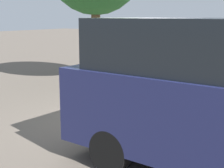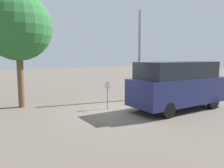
{
  "view_description": "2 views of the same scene",
  "coord_description": "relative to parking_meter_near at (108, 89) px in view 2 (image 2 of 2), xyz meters",
  "views": [
    {
      "loc": [
        4.04,
        -6.14,
        2.39
      ],
      "look_at": [
        -0.45,
        0.06,
        0.85
      ],
      "focal_mm": 55.0,
      "sensor_mm": 36.0,
      "label": 1
    },
    {
      "loc": [
        -5.83,
        -8.33,
        2.59
      ],
      "look_at": [
        -0.08,
        0.38,
        1.28
      ],
      "focal_mm": 35.0,
      "sensor_mm": 36.0,
      "label": 2
    }
  ],
  "objects": [
    {
      "name": "ground_plane",
      "position": [
        0.13,
        -0.69,
        -1.02
      ],
      "size": [
        80.0,
        80.0,
        0.0
      ],
      "primitive_type": "plane",
      "color": "#60564C"
    },
    {
      "name": "parked_van",
      "position": [
        2.79,
        -2.0,
        0.23
      ],
      "size": [
        5.1,
        2.07,
        2.35
      ],
      "rotation": [
        0.0,
        0.0,
        -0.03
      ],
      "color": "navy",
      "rests_on": "ground"
    },
    {
      "name": "fire_hydrant",
      "position": [
        6.54,
        -0.14,
        -0.64
      ],
      "size": [
        0.19,
        0.19,
        0.76
      ],
      "color": "gold",
      "rests_on": "ground"
    },
    {
      "name": "street_tree",
      "position": [
        -3.48,
        2.78,
        3.02
      ],
      "size": [
        3.36,
        3.36,
        5.74
      ],
      "color": "brown",
      "rests_on": "ground"
    },
    {
      "name": "parking_meter_far",
      "position": [
        7.94,
        -0.08,
        0.11
      ],
      "size": [
        0.2,
        0.11,
        1.54
      ],
      "rotation": [
        0.0,
        0.0,
        -0.0
      ],
      "color": "gray",
      "rests_on": "ground"
    },
    {
      "name": "parking_meter_near",
      "position": [
        0.0,
        0.0,
        0.0
      ],
      "size": [
        0.2,
        0.11,
        1.39
      ],
      "rotation": [
        0.0,
        0.0,
        -0.0
      ],
      "color": "gray",
      "rests_on": "ground"
    },
    {
      "name": "lamp_post",
      "position": [
        2.88,
        0.98,
        0.89
      ],
      "size": [
        0.44,
        0.44,
        5.25
      ],
      "color": "beige",
      "rests_on": "ground"
    }
  ]
}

